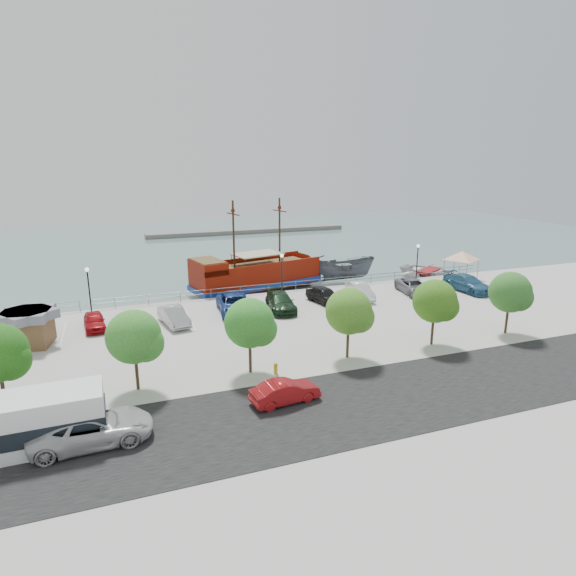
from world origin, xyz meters
name	(u,v)px	position (x,y,z in m)	size (l,w,h in m)	color
ground	(306,325)	(0.00, 0.00, -1.00)	(160.00, 160.00, 0.00)	slate
land_slab	(465,448)	(0.00, -21.00, -0.60)	(100.00, 58.00, 1.20)	#AFACA8
street	(408,393)	(0.00, -16.00, 0.01)	(100.00, 8.00, 0.04)	black
sidewalk	(360,355)	(0.00, -10.00, 0.01)	(100.00, 4.00, 0.05)	#ADAC96
seawall_railing	(278,287)	(0.00, 7.80, 0.53)	(50.00, 0.06, 1.00)	slate
far_shore	(248,231)	(10.00, 55.00, -0.60)	(40.00, 3.00, 0.80)	slate
pirate_ship	(266,274)	(0.28, 12.88, 0.79)	(17.22, 8.30, 10.67)	maroon
patrol_boat	(344,271)	(9.93, 12.30, 0.42)	(2.76, 7.33, 2.84)	#4D5159
speedboat	(429,273)	(20.70, 10.47, -0.27)	(5.06, 7.09, 1.47)	silver
dock_west	(153,308)	(-12.55, 9.20, -0.78)	(7.72, 2.20, 0.44)	gray
dock_mid	(345,289)	(8.53, 9.20, -0.81)	(6.48, 1.85, 0.37)	gray
dock_east	(411,282)	(17.25, 9.20, -0.81)	(6.52, 1.86, 0.37)	slate
shed	(28,327)	(-22.09, 0.23, 1.45)	(3.83, 3.83, 2.72)	brown
canopy_tent	(462,251)	(21.54, 5.89, 3.26)	(5.60, 5.60, 3.75)	slate
street_van	(92,428)	(-17.40, -15.08, 0.80)	(2.65, 5.74, 1.59)	silver
street_sedan	(285,392)	(-7.22, -14.48, 0.66)	(1.40, 4.01, 1.32)	#A61518
shuttle_bus	(20,425)	(-20.51, -14.50, 1.30)	(7.66, 2.83, 2.68)	silver
fire_hydrant	(276,368)	(-6.54, -10.80, 0.42)	(0.27, 0.27, 0.77)	gold
lamp_post_left	(88,283)	(-18.00, 6.50, 2.94)	(0.36, 0.36, 4.28)	black
lamp_post_mid	(282,267)	(0.00, 6.50, 2.94)	(0.36, 0.36, 4.28)	black
lamp_post_right	(418,256)	(16.00, 6.50, 2.94)	(0.36, 0.36, 4.28)	black
tree_a	(0,355)	(-21.85, -10.07, 3.30)	(3.30, 3.20, 5.00)	#473321
tree_b	(137,338)	(-14.85, -10.07, 3.30)	(3.30, 3.20, 5.00)	#473321
tree_c	(252,325)	(-7.85, -10.07, 3.30)	(3.30, 3.20, 5.00)	#473321
tree_d	(351,313)	(-0.85, -10.07, 3.30)	(3.30, 3.20, 5.00)	#473321
tree_e	(437,303)	(6.15, -10.07, 3.30)	(3.30, 3.20, 5.00)	#473321
tree_f	(512,294)	(13.15, -10.07, 3.30)	(3.30, 3.20, 5.00)	#473321
parked_car_a	(94,321)	(-17.65, 2.37, 0.67)	(1.58, 3.93, 1.34)	#A60D13
parked_car_b	(174,316)	(-11.43, 1.24, 0.75)	(1.59, 4.56, 1.50)	#A5A5A5
parked_car_c	(235,304)	(-5.91, 2.48, 0.83)	(2.76, 5.99, 1.67)	navy
parked_car_d	(281,302)	(-1.75, 1.90, 0.78)	(2.20, 5.40, 1.57)	black
parked_car_e	(325,295)	(2.97, 2.57, 0.78)	(1.84, 4.57, 1.56)	black
parked_car_f	(360,291)	(6.89, 2.78, 0.76)	(1.61, 4.62, 1.52)	white
parked_car_g	(414,286)	(12.99, 2.45, 0.75)	(2.48, 5.37, 1.49)	gray
parked_car_h	(467,283)	(18.77, 1.40, 0.83)	(2.34, 5.75, 1.67)	#2B5E81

